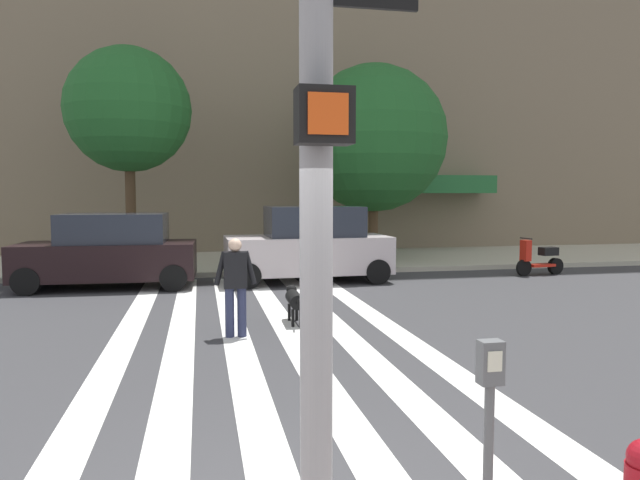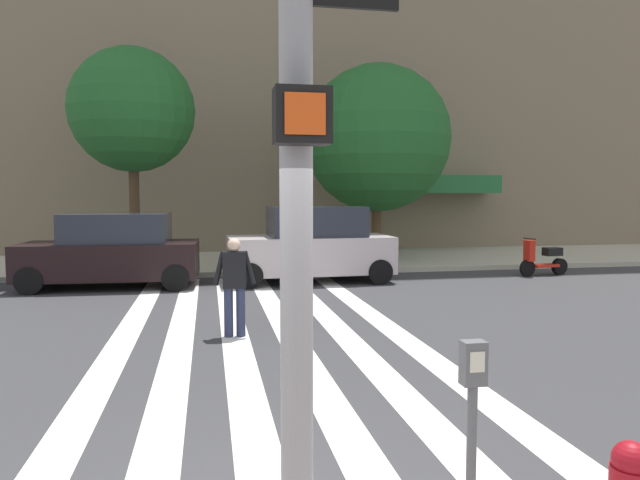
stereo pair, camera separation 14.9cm
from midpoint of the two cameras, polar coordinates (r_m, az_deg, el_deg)
ground_plane at (r=10.51m, az=-8.50°, el=-8.54°), size 160.00×160.00×0.00m
sidewalk_far at (r=19.86m, az=-9.64°, el=-2.18°), size 80.00×6.00×0.15m
crosswalk_stripes at (r=10.55m, az=-5.54°, el=-8.45°), size 4.95×12.37×0.01m
parking_meter_third_along at (r=3.73m, az=15.77°, el=-16.65°), size 0.14×0.11×1.36m
parked_car_behind_first at (r=15.69m, az=-19.31°, el=-1.04°), size 4.38×2.14×1.87m
parked_car_third_in_line at (r=15.77m, az=-0.57°, el=-0.54°), size 4.40×2.07×2.03m
parked_scooter at (r=18.18m, az=21.20°, el=-1.75°), size 1.63×0.57×1.11m
street_tree_nearest at (r=18.85m, az=-17.62°, el=11.93°), size 3.73×3.73×6.60m
street_tree_middle at (r=19.81m, az=5.82°, el=9.80°), size 4.88×4.88×6.50m
pedestrian_dog_walker at (r=9.75m, az=-7.92°, el=-4.02°), size 0.70×0.25×1.64m
dog_on_leash at (r=10.77m, az=-2.15°, el=-5.77°), size 0.28×1.15×0.65m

